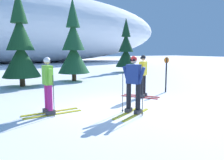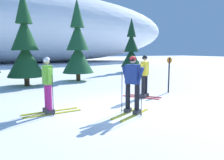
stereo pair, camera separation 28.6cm
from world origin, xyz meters
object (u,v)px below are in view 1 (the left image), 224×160
Objects in this scene: skier_lime_jacket at (48,85)px; pine_tree_far_right at (126,50)px; pine_tree_right at (73,47)px; skier_navy_jacket at (133,84)px; trail_marker_post at (166,73)px; pine_tree_center_right at (20,46)px; skier_yellow_jacket at (143,75)px.

pine_tree_far_right is (9.09, 10.31, 1.12)m from skier_lime_jacket.
pine_tree_right is at bearing 66.00° from skier_lime_jacket.
skier_navy_jacket is 3.99m from trail_marker_post.
pine_tree_right is 6.43m from trail_marker_post.
trail_marker_post is at bearing -110.50° from pine_tree_far_right.
trail_marker_post is (3.31, 2.23, -0.02)m from skier_navy_jacket.
trail_marker_post is at bearing -65.70° from pine_tree_right.
pine_tree_right is 6.99m from pine_tree_far_right.
pine_tree_center_right is 10.18m from pine_tree_far_right.
skier_yellow_jacket is 0.34× the size of pine_tree_center_right.
pine_tree_right is at bearing 114.30° from trail_marker_post.
trail_marker_post is at bearing 34.01° from skier_navy_jacket.
pine_tree_right is at bearing 99.17° from skier_yellow_jacket.
skier_lime_jacket is 13.79m from pine_tree_far_right.
pine_tree_right is at bearing 84.90° from skier_navy_jacket.
skier_navy_jacket is 8.11m from pine_tree_right.
skier_lime_jacket is 6.19m from pine_tree_center_right.
pine_tree_center_right reaches higher than skier_yellow_jacket.
pine_tree_far_right is at bearing 48.61° from skier_lime_jacket.
skier_lime_jacket is (-2.32, 1.17, -0.03)m from skier_navy_jacket.
skier_navy_jacket is 2.60m from skier_lime_jacket.
pine_tree_center_right is at bearing 139.24° from trail_marker_post.
pine_tree_center_right is (-2.48, 7.23, 1.23)m from skier_navy_jacket.
skier_navy_jacket reaches higher than skier_yellow_jacket.
skier_navy_jacket is 0.37× the size of pine_tree_far_right.
skier_navy_jacket is at bearing -120.52° from pine_tree_far_right.
skier_yellow_jacket reaches higher than trail_marker_post.
skier_lime_jacket is 1.10× the size of trail_marker_post.
pine_tree_center_right reaches higher than pine_tree_far_right.
pine_tree_far_right is at bearing 30.00° from pine_tree_right.
pine_tree_right is 1.07× the size of pine_tree_far_right.
skier_navy_jacket is at bearing -145.99° from trail_marker_post.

